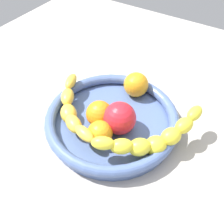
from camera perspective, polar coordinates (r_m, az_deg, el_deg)
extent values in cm
cube|color=#ACA59E|center=(61.65, 0.00, -4.13)|extent=(120.00, 120.00, 3.00)
cylinder|color=#4D649A|center=(59.80, 0.00, -2.63)|extent=(28.59, 28.59, 1.87)
torus|color=#4D649A|center=(58.22, 0.00, -1.23)|extent=(30.27, 30.27, 2.41)
ellipsoid|color=yellow|center=(48.96, -2.02, -6.88)|extent=(4.44, 5.29, 2.64)
ellipsoid|color=yellow|center=(49.70, 2.16, -7.59)|extent=(5.23, 5.55, 3.12)
ellipsoid|color=yellow|center=(51.03, 6.11, -7.71)|extent=(5.79, 5.78, 3.59)
ellipsoid|color=yellow|center=(52.89, 9.63, -7.32)|extent=(6.10, 5.98, 4.07)
ellipsoid|color=yellow|center=(53.74, 12.91, -5.25)|extent=(5.70, 5.25, 3.59)
ellipsoid|color=yellow|center=(55.05, 15.66, -2.86)|extent=(5.30, 4.33, 3.12)
ellipsoid|color=yellow|center=(56.74, 17.80, -0.27)|extent=(4.90, 3.24, 2.64)
ellipsoid|color=yellow|center=(63.94, -9.07, 6.73)|extent=(5.82, 4.04, 2.39)
ellipsoid|color=yellow|center=(61.43, -9.80, 3.32)|extent=(6.11, 5.47, 3.03)
ellipsoid|color=yellow|center=(59.00, -9.55, -0.35)|extent=(6.30, 6.41, 3.67)
ellipsoid|color=yellow|center=(55.18, -8.46, -2.62)|extent=(5.20, 6.13, 3.03)
ellipsoid|color=yellow|center=(51.71, -6.11, -4.77)|extent=(3.64, 5.75, 2.39)
sphere|color=orange|center=(56.60, -2.79, -0.42)|extent=(5.97, 5.97, 5.97)
sphere|color=orange|center=(53.38, -2.68, -4.68)|extent=(5.34, 5.34, 5.34)
sphere|color=orange|center=(63.85, 5.69, 5.90)|extent=(6.12, 6.12, 6.12)
sphere|color=red|center=(54.87, 1.68, -1.37)|extent=(7.16, 7.16, 7.16)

